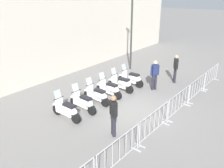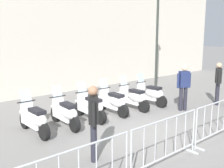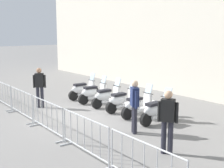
{
  "view_description": "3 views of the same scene",
  "coord_description": "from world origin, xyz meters",
  "px_view_note": "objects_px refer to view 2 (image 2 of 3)",
  "views": [
    {
      "loc": [
        -9.22,
        -4.26,
        5.47
      ],
      "look_at": [
        0.65,
        1.53,
        0.81
      ],
      "focal_mm": 38.36,
      "sensor_mm": 36.0,
      "label": 1
    },
    {
      "loc": [
        -6.33,
        -4.27,
        2.83
      ],
      "look_at": [
        0.43,
        1.5,
        1.18
      ],
      "focal_mm": 42.81,
      "sensor_mm": 36.0,
      "label": 2
    },
    {
      "loc": [
        8.86,
        -7.1,
        3.2
      ],
      "look_at": [
        0.52,
        1.39,
        1.17
      ],
      "focal_mm": 48.07,
      "sensor_mm": 36.0,
      "label": 3
    }
  ],
  "objects_px": {
    "motorcycle_2": "(91,107)",
    "motorcycle_3": "(113,102)",
    "motorcycle_5": "(151,94)",
    "officer_mid_plaza": "(184,85)",
    "motorcycle_4": "(133,98)",
    "barrier_segment_2": "(166,142)",
    "motorcycle_0": "(35,119)",
    "officer_near_row_end": "(93,119)",
    "officer_by_barriers": "(218,81)",
    "motorcycle_1": "(66,113)",
    "street_lamp": "(157,26)",
    "barrier_segment_3": "(218,120)"
  },
  "relations": [
    {
      "from": "motorcycle_2",
      "to": "motorcycle_3",
      "type": "relative_size",
      "value": 1.0
    },
    {
      "from": "motorcycle_5",
      "to": "officer_mid_plaza",
      "type": "distance_m",
      "value": 1.47
    },
    {
      "from": "motorcycle_4",
      "to": "barrier_segment_2",
      "type": "xyz_separation_m",
      "value": [
        -3.14,
        -3.15,
        0.07
      ]
    },
    {
      "from": "motorcycle_0",
      "to": "motorcycle_3",
      "type": "relative_size",
      "value": 1.0
    },
    {
      "from": "officer_near_row_end",
      "to": "officer_by_barriers",
      "type": "relative_size",
      "value": 1.0
    },
    {
      "from": "motorcycle_3",
      "to": "barrier_segment_2",
      "type": "distance_m",
      "value": 3.96
    },
    {
      "from": "motorcycle_2",
      "to": "barrier_segment_2",
      "type": "relative_size",
      "value": 0.79
    },
    {
      "from": "motorcycle_2",
      "to": "motorcycle_4",
      "type": "relative_size",
      "value": 1.0
    },
    {
      "from": "motorcycle_0",
      "to": "officer_by_barriers",
      "type": "relative_size",
      "value": 1.0
    },
    {
      "from": "motorcycle_1",
      "to": "motorcycle_4",
      "type": "bearing_deg",
      "value": -7.82
    },
    {
      "from": "motorcycle_4",
      "to": "motorcycle_5",
      "type": "bearing_deg",
      "value": -8.39
    },
    {
      "from": "motorcycle_0",
      "to": "motorcycle_3",
      "type": "height_order",
      "value": "same"
    },
    {
      "from": "motorcycle_0",
      "to": "officer_near_row_end",
      "type": "bearing_deg",
      "value": -91.0
    },
    {
      "from": "motorcycle_0",
      "to": "motorcycle_2",
      "type": "relative_size",
      "value": 1.0
    },
    {
      "from": "motorcycle_0",
      "to": "motorcycle_4",
      "type": "xyz_separation_m",
      "value": [
        3.96,
        -0.59,
        0.0
      ]
    },
    {
      "from": "motorcycle_0",
      "to": "street_lamp",
      "type": "relative_size",
      "value": 0.32
    },
    {
      "from": "officer_by_barriers",
      "to": "barrier_segment_3",
      "type": "bearing_deg",
      "value": -160.58
    },
    {
      "from": "motorcycle_5",
      "to": "officer_by_barriers",
      "type": "height_order",
      "value": "officer_by_barriers"
    },
    {
      "from": "street_lamp",
      "to": "motorcycle_1",
      "type": "bearing_deg",
      "value": -172.45
    },
    {
      "from": "street_lamp",
      "to": "motorcycle_5",
      "type": "bearing_deg",
      "value": -152.41
    },
    {
      "from": "motorcycle_0",
      "to": "motorcycle_2",
      "type": "height_order",
      "value": "same"
    },
    {
      "from": "motorcycle_2",
      "to": "officer_mid_plaza",
      "type": "height_order",
      "value": "officer_mid_plaza"
    },
    {
      "from": "barrier_segment_2",
      "to": "officer_mid_plaza",
      "type": "distance_m",
      "value": 4.57
    },
    {
      "from": "motorcycle_1",
      "to": "street_lamp",
      "type": "relative_size",
      "value": 0.32
    },
    {
      "from": "motorcycle_3",
      "to": "officer_by_barriers",
      "type": "bearing_deg",
      "value": -31.84
    },
    {
      "from": "motorcycle_2",
      "to": "officer_near_row_end",
      "type": "height_order",
      "value": "officer_near_row_end"
    },
    {
      "from": "motorcycle_4",
      "to": "motorcycle_5",
      "type": "height_order",
      "value": "same"
    },
    {
      "from": "motorcycle_1",
      "to": "motorcycle_2",
      "type": "xyz_separation_m",
      "value": [
        1.0,
        -0.1,
        0.0
      ]
    },
    {
      "from": "motorcycle_2",
      "to": "barrier_segment_2",
      "type": "height_order",
      "value": "motorcycle_2"
    },
    {
      "from": "motorcycle_2",
      "to": "barrier_segment_3",
      "type": "height_order",
      "value": "motorcycle_2"
    },
    {
      "from": "motorcycle_1",
      "to": "motorcycle_3",
      "type": "distance_m",
      "value": 2.0
    },
    {
      "from": "motorcycle_5",
      "to": "barrier_segment_2",
      "type": "xyz_separation_m",
      "value": [
        -4.13,
        -3.01,
        0.07
      ]
    },
    {
      "from": "motorcycle_2",
      "to": "officer_mid_plaza",
      "type": "distance_m",
      "value": 3.62
    },
    {
      "from": "barrier_segment_3",
      "to": "officer_near_row_end",
      "type": "relative_size",
      "value": 1.25
    },
    {
      "from": "motorcycle_0",
      "to": "motorcycle_4",
      "type": "height_order",
      "value": "same"
    },
    {
      "from": "motorcycle_4",
      "to": "officer_mid_plaza",
      "type": "relative_size",
      "value": 1.0
    },
    {
      "from": "motorcycle_5",
      "to": "barrier_segment_3",
      "type": "bearing_deg",
      "value": -119.37
    },
    {
      "from": "motorcycle_1",
      "to": "motorcycle_3",
      "type": "relative_size",
      "value": 1.0
    },
    {
      "from": "motorcycle_3",
      "to": "motorcycle_2",
      "type": "bearing_deg",
      "value": 172.36
    },
    {
      "from": "street_lamp",
      "to": "officer_by_barriers",
      "type": "height_order",
      "value": "street_lamp"
    },
    {
      "from": "motorcycle_2",
      "to": "barrier_segment_2",
      "type": "bearing_deg",
      "value": -108.47
    },
    {
      "from": "motorcycle_3",
      "to": "barrier_segment_2",
      "type": "relative_size",
      "value": 0.79
    },
    {
      "from": "motorcycle_4",
      "to": "officer_near_row_end",
      "type": "distance_m",
      "value": 4.41
    },
    {
      "from": "motorcycle_3",
      "to": "motorcycle_4",
      "type": "bearing_deg",
      "value": -10.13
    },
    {
      "from": "motorcycle_3",
      "to": "motorcycle_5",
      "type": "relative_size",
      "value": 1.0
    },
    {
      "from": "officer_mid_plaza",
      "to": "motorcycle_5",
      "type": "bearing_deg",
      "value": 94.56
    },
    {
      "from": "street_lamp",
      "to": "officer_by_barriers",
      "type": "relative_size",
      "value": 3.11
    },
    {
      "from": "motorcycle_3",
      "to": "officer_by_barriers",
      "type": "height_order",
      "value": "officer_by_barriers"
    },
    {
      "from": "motorcycle_0",
      "to": "motorcycle_1",
      "type": "distance_m",
      "value": 1.0
    },
    {
      "from": "motorcycle_3",
      "to": "motorcycle_5",
      "type": "xyz_separation_m",
      "value": [
        1.98,
        -0.32,
        0.0
      ]
    }
  ]
}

